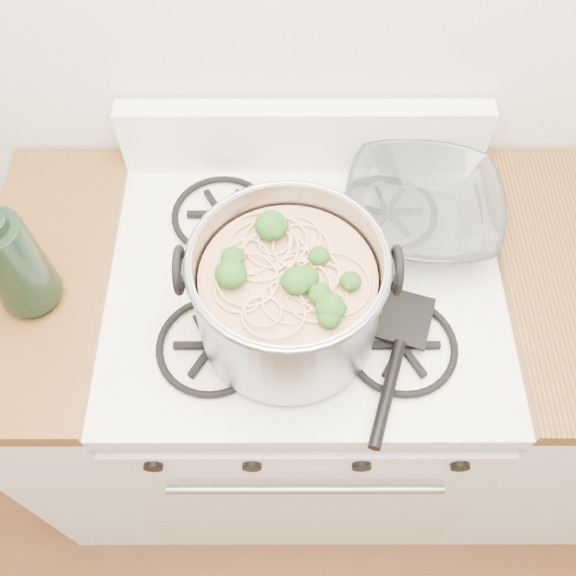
# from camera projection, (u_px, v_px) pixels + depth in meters

# --- Properties ---
(gas_range) EXTENTS (0.76, 0.66, 0.92)m
(gas_range) POSITION_uv_depth(u_px,v_px,m) (301.00, 379.00, 1.63)
(gas_range) COLOR white
(gas_range) RESTS_ON ground
(counter_left) EXTENTS (0.25, 0.65, 0.92)m
(counter_left) POSITION_uv_depth(u_px,v_px,m) (101.00, 374.00, 1.61)
(counter_left) COLOR silver
(counter_left) RESTS_ON ground
(stock_pot) EXTENTS (0.35, 0.32, 0.22)m
(stock_pot) POSITION_uv_depth(u_px,v_px,m) (288.00, 296.00, 1.07)
(stock_pot) COLOR gray
(stock_pot) RESTS_ON gas_range
(spatula) EXTENTS (0.37, 0.38, 0.02)m
(spatula) POSITION_uv_depth(u_px,v_px,m) (406.00, 316.00, 1.16)
(spatula) COLOR black
(spatula) RESTS_ON gas_range
(glass_bowl) EXTENTS (0.14, 0.14, 0.03)m
(glass_bowl) POSITION_uv_depth(u_px,v_px,m) (420.00, 216.00, 1.27)
(glass_bowl) COLOR white
(glass_bowl) RESTS_ON gas_range
(bottle) EXTENTS (0.14, 0.14, 0.30)m
(bottle) POSITION_uv_depth(u_px,v_px,m) (7.00, 252.00, 1.07)
(bottle) COLOR black
(bottle) RESTS_ON counter_left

